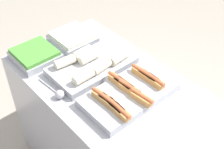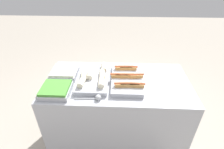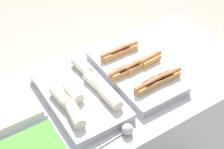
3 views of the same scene
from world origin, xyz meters
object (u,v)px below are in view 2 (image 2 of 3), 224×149
(tray_hotdogs, at_px, (127,78))
(tray_side_front, at_px, (56,90))
(serving_spoon_near, at_px, (97,98))
(tray_side_back, at_px, (64,73))
(tray_wraps, at_px, (94,78))

(tray_hotdogs, bearing_deg, tray_side_front, -162.24)
(serving_spoon_near, bearing_deg, tray_side_front, 168.32)
(tray_side_front, height_order, tray_side_back, same)
(tray_hotdogs, bearing_deg, tray_side_back, 172.58)
(tray_hotdogs, distance_m, tray_side_back, 0.68)
(tray_side_back, bearing_deg, tray_wraps, -15.00)
(tray_wraps, relative_size, serving_spoon_near, 2.16)
(tray_hotdogs, relative_size, tray_side_back, 1.98)
(tray_hotdogs, height_order, tray_side_front, tray_hotdogs)
(tray_hotdogs, distance_m, serving_spoon_near, 0.41)
(tray_wraps, height_order, serving_spoon_near, tray_wraps)
(tray_wraps, distance_m, serving_spoon_near, 0.31)
(tray_wraps, relative_size, tray_side_back, 1.93)
(tray_hotdogs, relative_size, serving_spoon_near, 2.22)
(tray_hotdogs, bearing_deg, tray_wraps, -179.80)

